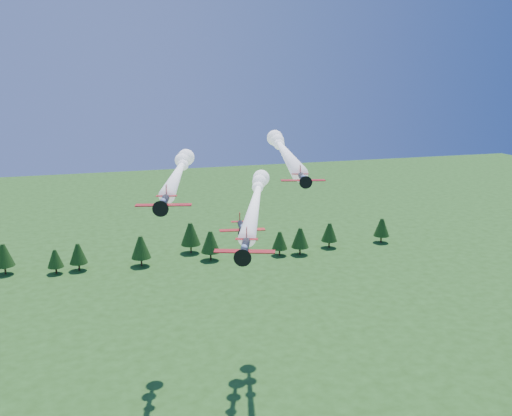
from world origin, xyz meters
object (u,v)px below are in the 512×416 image
object	(u,v)px
plane_lead	(256,198)
plane_right	(283,150)
plane_left	(179,171)
plane_slot	(242,227)

from	to	relation	value
plane_lead	plane_right	world-z (taller)	plane_right
plane_lead	plane_left	xyz separation A→B (m)	(-13.09, 8.95, 4.31)
plane_right	plane_slot	size ratio (longest dim) A/B	6.61
plane_right	plane_slot	xyz separation A→B (m)	(-14.26, -20.44, -9.72)
plane_lead	plane_slot	world-z (taller)	plane_lead
plane_lead	plane_right	bearing A→B (deg)	62.50
plane_lead	plane_slot	bearing A→B (deg)	-96.37
plane_left	plane_right	size ratio (longest dim) A/B	0.88
plane_right	plane_slot	distance (m)	26.76
plane_lead	plane_right	xyz separation A→B (m)	(7.89, 7.34, 7.91)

